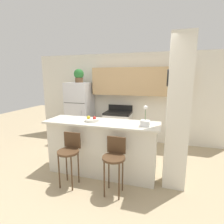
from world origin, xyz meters
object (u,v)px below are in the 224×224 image
at_px(bar_stool_left, 69,152).
at_px(potted_plant_on_fridge, 79,75).
at_px(trash_bin, 95,138).
at_px(orchid_vase, 145,121).
at_px(stove_range, 118,127).
at_px(refrigerator, 80,112).
at_px(bar_stool_right, 114,158).
at_px(fruit_bowl, 92,120).

bearing_deg(bar_stool_left, potted_plant_on_fridge, 111.89).
height_order(potted_plant_on_fridge, trash_bin, potted_plant_on_fridge).
distance_m(bar_stool_left, orchid_vase, 1.41).
bearing_deg(orchid_vase, stove_range, 117.98).
relative_size(potted_plant_on_fridge, orchid_vase, 1.08).
height_order(refrigerator, potted_plant_on_fridge, potted_plant_on_fridge).
distance_m(bar_stool_right, fruit_bowl, 0.90).
distance_m(bar_stool_right, orchid_vase, 0.81).
distance_m(refrigerator, orchid_vase, 2.72).
distance_m(stove_range, bar_stool_left, 2.24).
height_order(orchid_vase, fruit_bowl, orchid_vase).
bearing_deg(potted_plant_on_fridge, fruit_bowl, -56.86).
xyz_separation_m(bar_stool_left, bar_stool_right, (0.81, 0.00, 0.00)).
relative_size(bar_stool_left, trash_bin, 2.44).
bearing_deg(bar_stool_left, stove_range, 82.60).
distance_m(stove_range, fruit_bowl, 1.83).
bearing_deg(refrigerator, orchid_vase, -39.22).
distance_m(stove_range, trash_bin, 0.73).
xyz_separation_m(orchid_vase, fruit_bowl, (-1.01, 0.05, -0.06)).
bearing_deg(potted_plant_on_fridge, orchid_vase, -39.22).
xyz_separation_m(bar_stool_left, trash_bin, (-0.31, 1.91, -0.42)).
xyz_separation_m(refrigerator, orchid_vase, (2.09, -1.71, 0.27)).
xyz_separation_m(stove_range, bar_stool_right, (0.52, -2.22, 0.15)).
xyz_separation_m(potted_plant_on_fridge, fruit_bowl, (1.08, -1.66, -0.85)).
height_order(bar_stool_right, fruit_bowl, fruit_bowl).
bearing_deg(trash_bin, fruit_bowl, -69.52).
bearing_deg(refrigerator, stove_range, 2.91).
height_order(stove_range, orchid_vase, orchid_vase).
distance_m(orchid_vase, fruit_bowl, 1.01).
bearing_deg(bar_stool_right, stove_range, 103.20).
xyz_separation_m(refrigerator, stove_range, (1.15, 0.06, -0.40)).
bearing_deg(orchid_vase, fruit_bowl, 177.10).
xyz_separation_m(fruit_bowl, trash_bin, (-0.53, 1.41, -0.89)).
height_order(potted_plant_on_fridge, fruit_bowl, potted_plant_on_fridge).
relative_size(bar_stool_left, fruit_bowl, 3.46).
bearing_deg(fruit_bowl, bar_stool_left, -113.36).
height_order(stove_range, fruit_bowl, fruit_bowl).
bearing_deg(stove_range, orchid_vase, -62.02).
bearing_deg(trash_bin, potted_plant_on_fridge, 155.73).
bearing_deg(fruit_bowl, potted_plant_on_fridge, 123.14).
bearing_deg(potted_plant_on_fridge, stove_range, 2.91).
bearing_deg(potted_plant_on_fridge, bar_stool_left, -68.11).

